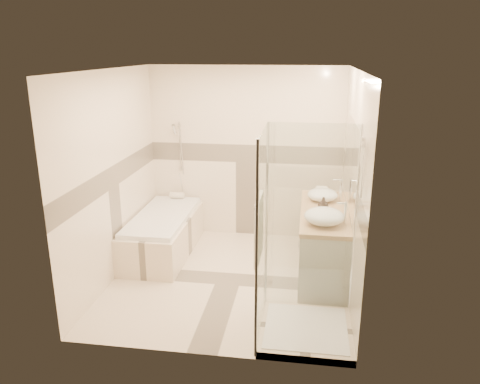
# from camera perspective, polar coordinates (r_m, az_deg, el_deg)

# --- Properties ---
(room) EXTENTS (2.82, 3.02, 2.52)m
(room) POSITION_cam_1_polar(r_m,az_deg,el_deg) (5.39, -0.84, 1.40)
(room) COLOR beige
(room) RESTS_ON ground
(bathtub) EXTENTS (0.75, 1.70, 0.56)m
(bathtub) POSITION_cam_1_polar(r_m,az_deg,el_deg) (6.53, -9.32, -4.79)
(bathtub) COLOR beige
(bathtub) RESTS_ON ground
(vanity) EXTENTS (0.58, 1.62, 0.85)m
(vanity) POSITION_cam_1_polar(r_m,az_deg,el_deg) (5.88, 10.06, -6.11)
(vanity) COLOR silver
(vanity) RESTS_ON ground
(shower_enclosure) EXTENTS (0.96, 0.93, 2.04)m
(shower_enclosure) POSITION_cam_1_polar(r_m,az_deg,el_deg) (4.70, 6.81, -11.14)
(shower_enclosure) COLOR beige
(shower_enclosure) RESTS_ON ground
(vessel_sink_near) EXTENTS (0.38, 0.38, 0.15)m
(vessel_sink_near) POSITION_cam_1_polar(r_m,az_deg,el_deg) (6.06, 10.04, -0.34)
(vessel_sink_near) COLOR white
(vessel_sink_near) RESTS_ON vanity
(vessel_sink_far) EXTENTS (0.45, 0.45, 0.18)m
(vessel_sink_far) POSITION_cam_1_polar(r_m,az_deg,el_deg) (5.26, 10.24, -2.94)
(vessel_sink_far) COLOR white
(vessel_sink_far) RESTS_ON vanity
(faucet_near) EXTENTS (0.12, 0.03, 0.30)m
(faucet_near) POSITION_cam_1_polar(r_m,az_deg,el_deg) (6.05, 12.12, 0.43)
(faucet_near) COLOR silver
(faucet_near) RESTS_ON vanity
(faucet_far) EXTENTS (0.11, 0.03, 0.27)m
(faucet_far) POSITION_cam_1_polar(r_m,az_deg,el_deg) (5.25, 12.63, -2.35)
(faucet_far) COLOR silver
(faucet_far) RESTS_ON vanity
(amenity_bottle_a) EXTENTS (0.09, 0.09, 0.16)m
(amenity_bottle_a) POSITION_cam_1_polar(r_m,az_deg,el_deg) (5.61, 10.14, -1.73)
(amenity_bottle_a) COLOR black
(amenity_bottle_a) RESTS_ON vanity
(amenity_bottle_b) EXTENTS (0.16, 0.16, 0.17)m
(amenity_bottle_b) POSITION_cam_1_polar(r_m,az_deg,el_deg) (5.70, 10.12, -1.43)
(amenity_bottle_b) COLOR black
(amenity_bottle_b) RESTS_ON vanity
(folded_towels) EXTENTS (0.16, 0.26, 0.08)m
(folded_towels) POSITION_cam_1_polar(r_m,az_deg,el_deg) (6.34, 9.97, 0.08)
(folded_towels) COLOR white
(folded_towels) RESTS_ON vanity
(rolled_towel) EXTENTS (0.21, 0.10, 0.10)m
(rolled_towel) POSITION_cam_1_polar(r_m,az_deg,el_deg) (7.07, -7.67, -0.41)
(rolled_towel) COLOR white
(rolled_towel) RESTS_ON bathtub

